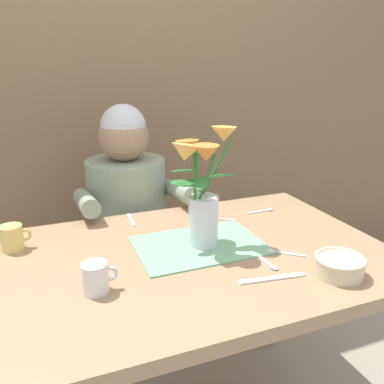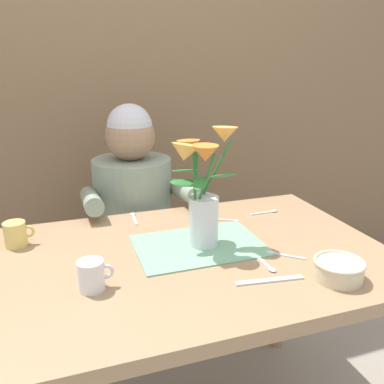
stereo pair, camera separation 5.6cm
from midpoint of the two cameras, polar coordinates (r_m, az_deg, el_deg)
wood_panel_backdrop at (r=2.12m, az=-8.72°, el=16.69°), size 4.00×0.10×2.50m
dining_table at (r=1.28m, az=1.37°, el=-12.63°), size 1.20×0.80×0.74m
seated_person at (r=1.83m, az=-7.30°, el=-5.66°), size 0.45×0.47×1.14m
striped_placemat at (r=1.28m, az=2.26°, el=-7.63°), size 0.40×0.28×0.00m
flower_vase at (r=1.21m, az=2.80°, el=0.42°), size 0.24×0.23×0.38m
ceramic_bowl at (r=1.16m, az=21.59°, el=-10.21°), size 0.14×0.14×0.06m
dinner_knife at (r=1.11m, az=12.49°, el=-12.27°), size 0.19×0.04×0.00m
ceramic_mug at (r=1.06m, az=-12.66°, el=-11.57°), size 0.09×0.07×0.08m
coffee_cup at (r=1.37m, az=-22.85°, el=-5.58°), size 0.09×0.07×0.08m
spoon_0 at (r=1.58m, az=11.89°, el=-2.81°), size 0.12×0.02×0.01m
spoon_1 at (r=1.25m, az=13.64°, el=-8.64°), size 0.10×0.09×0.01m
spoon_2 at (r=1.51m, az=-7.30°, el=-3.54°), size 0.02×0.12×0.01m
spoon_3 at (r=1.48m, az=4.76°, el=-3.92°), size 0.11×0.07×0.01m
spoon_4 at (r=1.18m, az=12.13°, el=-10.29°), size 0.02×0.12×0.01m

